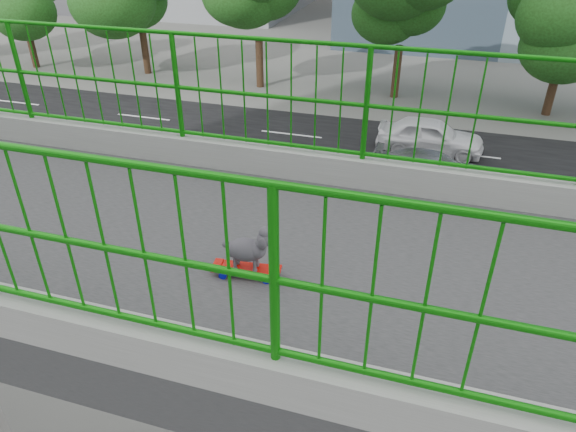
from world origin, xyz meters
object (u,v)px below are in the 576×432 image
(poodle, at_px, (248,248))
(car_4, at_px, (430,136))
(skateboard, at_px, (246,270))
(car_3, at_px, (432,170))

(poodle, distance_m, car_4, 20.27)
(skateboard, distance_m, car_3, 17.26)
(poodle, relative_size, car_4, 0.09)
(skateboard, bearing_deg, car_3, 168.07)
(poodle, bearing_deg, skateboard, -90.00)
(skateboard, relative_size, poodle, 1.30)
(poodle, height_order, car_4, poodle)
(skateboard, bearing_deg, car_4, 169.78)
(skateboard, height_order, car_4, skateboard)
(car_4, bearing_deg, car_3, -174.42)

